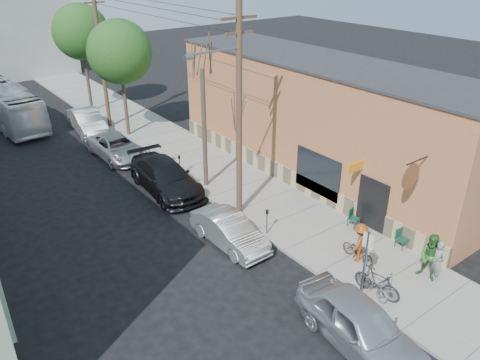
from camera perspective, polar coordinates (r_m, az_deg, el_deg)
ground at (r=19.63m, az=0.94°, el=-10.90°), size 120.00×120.00×0.00m
sidewalk at (r=29.58m, az=-5.70°, el=2.64°), size 4.50×58.00×0.15m
cafe_building at (r=26.84m, az=9.66°, el=7.29°), size 6.60×20.20×6.61m
sign_post at (r=17.75m, az=15.07°, el=-9.15°), size 0.07×0.45×2.80m
parking_meter_near at (r=21.21m, az=3.32°, el=-4.63°), size 0.14×0.14×1.24m
parking_meter_far at (r=26.90m, az=-7.40°, el=2.17°), size 0.14×0.14×1.24m
utility_pole_near at (r=21.14m, az=-0.24°, el=8.50°), size 3.57×0.28×10.00m
utility_pole_far at (r=34.85m, az=-16.59°, el=14.43°), size 1.80×0.28×10.00m
tree_bare at (r=24.76m, az=-4.38°, el=6.11°), size 0.24×0.24×6.42m
tree_leafy_mid at (r=32.66m, az=-14.46°, el=14.86°), size 4.22×4.22×7.83m
tree_leafy_far at (r=38.93m, az=-18.82°, el=16.71°), size 4.20×4.20×8.26m
patio_chair_a at (r=22.53m, az=13.70°, el=-4.58°), size 0.62×0.62×0.88m
patio_chair_b at (r=21.60m, az=19.15°, el=-6.83°), size 0.51×0.51×0.88m
patron_grey at (r=19.87m, az=22.86°, el=-9.09°), size 0.60×0.75×1.78m
patron_green at (r=19.81m, az=22.30°, el=-8.74°), size 0.91×1.08×1.98m
cyclist at (r=20.07m, az=14.35°, el=-7.39°), size 1.23×0.87×1.72m
cyclist_bike at (r=20.31m, az=14.21°, el=-8.40°), size 0.62×1.65×0.86m
parked_bike_a at (r=18.56m, az=16.39°, el=-11.90°), size 0.81×1.94×1.13m
parked_bike_b at (r=18.65m, az=15.89°, el=-12.11°), size 0.93×1.75×0.87m
car_0 at (r=16.46m, az=14.44°, el=-16.73°), size 2.51×5.17×1.70m
car_1 at (r=20.79m, az=-1.30°, el=-6.20°), size 1.58×4.27×1.40m
car_2 at (r=25.57m, az=-9.08°, el=0.37°), size 2.67×5.88×1.67m
car_3 at (r=30.48m, az=-14.74°, el=3.86°), size 2.45×5.05×1.38m
car_4 at (r=35.41m, az=-18.10°, el=6.77°), size 2.24×5.16×1.65m
bus at (r=39.38m, az=-26.55°, el=8.21°), size 3.12×10.82×2.98m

